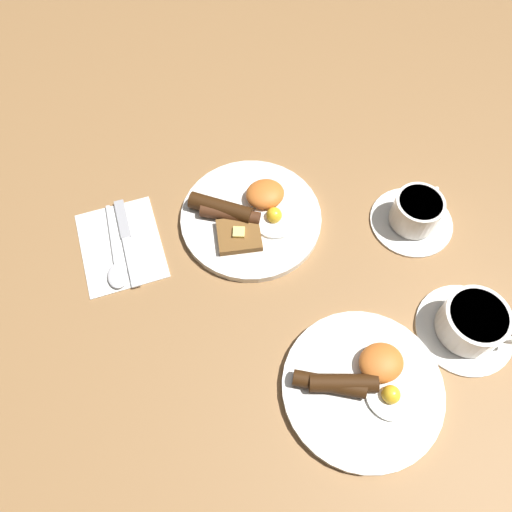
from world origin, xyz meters
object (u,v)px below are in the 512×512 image
at_px(spoon, 116,267).
at_px(breakfast_plate_near, 250,216).
at_px(knife, 126,237).
at_px(teacup_far, 471,324).
at_px(teacup_near, 415,214).
at_px(breakfast_plate_far, 363,385).

bearing_deg(spoon, breakfast_plate_near, 99.13).
xyz_separation_m(breakfast_plate_near, knife, (0.22, -0.03, -0.01)).
bearing_deg(teacup_far, teacup_near, -92.35).
distance_m(teacup_near, spoon, 0.53).
distance_m(breakfast_plate_near, teacup_near, 0.29).
bearing_deg(breakfast_plate_far, breakfast_plate_near, -77.78).
height_order(breakfast_plate_far, teacup_near, teacup_near).
relative_size(breakfast_plate_far, knife, 1.35).
bearing_deg(spoon, teacup_far, 64.39).
bearing_deg(knife, teacup_near, 76.93).
bearing_deg(knife, breakfast_plate_far, 39.00).
relative_size(breakfast_plate_far, teacup_far, 1.56).
distance_m(breakfast_plate_near, breakfast_plate_far, 0.35).
bearing_deg(knife, teacup_far, 56.17).
bearing_deg(teacup_near, breakfast_plate_far, 50.66).
height_order(teacup_far, spoon, teacup_far).
height_order(breakfast_plate_far, teacup_far, teacup_far).
xyz_separation_m(breakfast_plate_far, knife, (0.29, -0.37, -0.01)).
distance_m(breakfast_plate_far, knife, 0.47).
relative_size(breakfast_plate_near, teacup_far, 1.62).
bearing_deg(teacup_near, teacup_far, 87.65).
height_order(breakfast_plate_near, knife, breakfast_plate_near).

